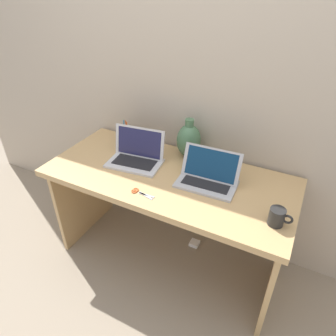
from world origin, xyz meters
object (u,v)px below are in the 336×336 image
object	(u,v)px
laptop_left	(137,154)
scissors	(139,192)
coffee_mug	(277,217)
laptop_right	(209,175)
pen_cup	(126,136)
power_brick	(194,243)
green_vase	(189,140)

from	to	relation	value
laptop_left	scissors	bearing A→B (deg)	-56.41
coffee_mug	laptop_right	bearing A→B (deg)	157.10
laptop_left	coffee_mug	bearing A→B (deg)	-11.57
pen_cup	scissors	xyz separation A→B (m)	(0.40, -0.47, -0.05)
scissors	power_brick	xyz separation A→B (m)	(0.19, 0.44, -0.74)
coffee_mug	pen_cup	size ratio (longest dim) A/B	0.63
green_vase	laptop_right	bearing A→B (deg)	-44.88
green_vase	power_brick	bearing A→B (deg)	-30.27
green_vase	pen_cup	world-z (taller)	green_vase
laptop_left	power_brick	size ratio (longest dim) A/B	5.26
laptop_right	green_vase	distance (m)	0.33
coffee_mug	pen_cup	xyz separation A→B (m)	(-1.14, 0.37, 0.00)
laptop_right	green_vase	world-z (taller)	green_vase
laptop_left	pen_cup	xyz separation A→B (m)	(-0.21, 0.18, -0.01)
green_vase	pen_cup	distance (m)	0.48
power_brick	laptop_left	bearing A→B (deg)	-157.94
coffee_mug	pen_cup	distance (m)	1.20
laptop_right	laptop_left	bearing A→B (deg)	178.89
power_brick	scissors	bearing A→B (deg)	-113.74
pen_cup	power_brick	size ratio (longest dim) A/B	2.65
laptop_right	pen_cup	world-z (taller)	laptop_right
laptop_right	pen_cup	distance (m)	0.73
coffee_mug	laptop_left	bearing A→B (deg)	168.43
green_vase	pen_cup	bearing A→B (deg)	-175.01
scissors	power_brick	bearing A→B (deg)	66.26
laptop_left	laptop_right	distance (m)	0.50
laptop_right	power_brick	world-z (taller)	laptop_right
green_vase	scissors	distance (m)	0.53
laptop_right	green_vase	bearing A→B (deg)	135.12
scissors	green_vase	bearing A→B (deg)	80.98
green_vase	scissors	xyz separation A→B (m)	(-0.08, -0.51, -0.11)
laptop_right	pen_cup	size ratio (longest dim) A/B	1.92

